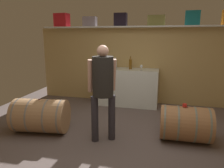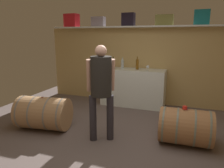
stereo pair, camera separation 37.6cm
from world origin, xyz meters
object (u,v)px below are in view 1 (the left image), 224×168
toolcase_olive (156,21)px  wine_bottle_amber (130,64)px  toolcase_red (62,20)px  wine_barrel_near (185,124)px  winemaker_pouring (103,84)px  toolcase_grey (90,22)px  wine_glass (141,67)px  work_cabinet (126,87)px  wine_bottle_dark (107,63)px  tasting_cup (185,105)px  wine_bottle_clear (115,63)px  wine_barrel_far (41,116)px  toolcase_teal (192,18)px  toolcase_black (121,20)px  red_funnel (105,65)px

toolcase_olive → wine_bottle_amber: 1.19m
toolcase_red → wine_barrel_near: bearing=-27.1°
wine_bottle_amber → winemaker_pouring: (-0.12, -2.00, -0.08)m
toolcase_grey → wine_glass: (1.39, -0.36, -1.07)m
toolcase_olive → winemaker_pouring: 2.55m
winemaker_pouring → toolcase_red: bearing=102.2°
work_cabinet → wine_glass: bearing=-23.3°
wine_bottle_amber → work_cabinet: bearing=179.6°
toolcase_red → wine_bottle_dark: size_ratio=1.16×
wine_barrel_near → winemaker_pouring: 1.53m
work_cabinet → toolcase_red: bearing=173.9°
wine_barrel_near → tasting_cup: tasting_cup is taller
wine_bottle_dark → wine_bottle_clear: wine_bottle_dark is taller
wine_bottle_amber → wine_glass: (0.29, -0.16, -0.04)m
wine_bottle_dark → winemaker_pouring: bearing=-76.4°
toolcase_red → wine_bottle_dark: 1.73m
wine_bottle_dark → wine_barrel_far: 2.11m
toolcase_grey → wine_bottle_dark: size_ratio=1.08×
wine_barrel_far → toolcase_olive: bearing=40.8°
toolcase_red → toolcase_teal: 3.27m
wine_bottle_dark → wine_glass: wine_bottle_dark is taller
toolcase_red → wine_glass: bearing=-5.1°
toolcase_olive → wine_glass: bearing=-128.0°
wine_glass → toolcase_red: bearing=170.7°
wine_bottle_amber → winemaker_pouring: 2.01m
toolcase_grey → wine_barrel_far: 2.80m
tasting_cup → wine_glass: bearing=120.2°
wine_bottle_clear → tasting_cup: 2.39m
toolcase_red → wine_barrel_far: size_ratio=0.35×
toolcase_olive → wine_barrel_near: (0.64, -1.88, -1.79)m
toolcase_black → toolcase_teal: toolcase_teal is taller
toolcase_black → work_cabinet: (0.20, -0.19, -1.66)m
toolcase_teal → work_cabinet: 2.23m
wine_bottle_amber → toolcase_teal: bearing=8.0°
toolcase_grey → toolcase_olive: toolcase_olive is taller
toolcase_teal → wine_bottle_amber: size_ratio=1.02×
toolcase_grey → red_funnel: size_ratio=3.05×
toolcase_black → wine_bottle_dark: (-0.27, -0.34, -1.05)m
toolcase_grey → tasting_cup: toolcase_grey is taller
wine_bottle_amber → wine_glass: wine_bottle_amber is taller
wine_bottle_amber → wine_barrel_far: 2.48m
wine_bottle_clear → wine_barrel_near: wine_bottle_clear is taller
toolcase_black → wine_bottle_amber: (0.30, -0.19, -1.06)m
wine_bottle_clear → tasting_cup: (1.57, -1.75, -0.43)m
toolcase_teal → winemaker_pouring: size_ratio=0.20×
work_cabinet → red_funnel: 0.80m
toolcase_teal → wine_bottle_clear: 2.09m
wine_barrel_far → tasting_cup: size_ratio=14.41×
wine_bottle_amber → tasting_cup: size_ratio=4.48×
toolcase_black → wine_barrel_near: bearing=-51.6°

